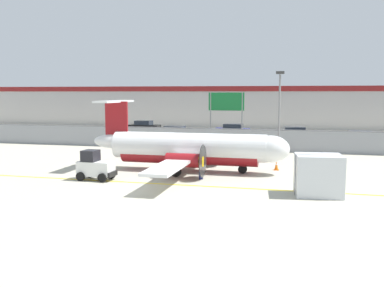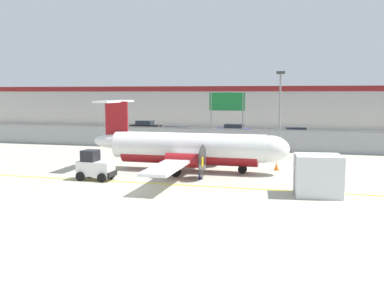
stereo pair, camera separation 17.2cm
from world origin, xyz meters
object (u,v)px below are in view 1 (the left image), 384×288
Objects in this scene: traffic_cone_near_left at (276,166)px; parked_car_1 at (174,133)px; ground_crew_worker at (201,165)px; parked_car_2 at (232,130)px; baggage_tug at (95,166)px; highway_sign at (226,106)px; parked_car_4 at (359,139)px; parked_car_3 at (293,134)px; traffic_cone_near_right at (173,159)px; apron_light_pole at (279,107)px; commuter_airplane at (192,149)px; cargo_container at (318,175)px; parked_car_0 at (145,126)px.

parked_car_1 reaches higher than traffic_cone_near_left.
ground_crew_worker and parked_car_2 have the same top height.
highway_sign is (5.36, 18.18, 3.28)m from baggage_tug.
baggage_tug is at bearing 98.20° from parked_car_1.
traffic_cone_near_left is 0.15× the size of parked_car_2.
baggage_tug is 0.56× the size of parked_car_4.
parked_car_3 is at bearing 66.34° from baggage_tug.
traffic_cone_near_right is 0.15× the size of parked_car_3.
traffic_cone_near_left is 7.52m from apron_light_pole.
apron_light_pole reaches higher than traffic_cone_near_right.
traffic_cone_near_right is (-2.25, 2.92, -1.29)m from commuter_airplane.
traffic_cone_near_right is 11.79m from highway_sign.
ground_crew_worker is 7.47m from cargo_container.
parked_car_0 is 0.98× the size of parked_car_3.
apron_light_pole is (10.81, 12.61, 3.45)m from baggage_tug.
cargo_container is 4.06× the size of traffic_cone_near_left.
parked_car_0 is 26.32m from apron_light_pole.
traffic_cone_near_right is 10.28m from apron_light_pole.
parked_car_4 reaches higher than traffic_cone_near_right.
parked_car_2 is at bearing 112.67° from apron_light_pole.
highway_sign reaches higher than traffic_cone_near_right.
parked_car_3 is (19.92, -6.27, 0.00)m from parked_car_0.
parked_car_1 and parked_car_4 have the same top height.
traffic_cone_near_right is at bearing 140.76° from ground_crew_worker.
ground_crew_worker is 0.31× the size of highway_sign.
parked_car_2 reaches higher than traffic_cone_near_right.
apron_light_pole is at bearing -40.60° from parked_car_0.
traffic_cone_near_right is (-7.98, 1.05, 0.00)m from traffic_cone_near_left.
traffic_cone_near_left is 20.31m from parked_car_1.
apron_light_pole reaches higher than highway_sign.
baggage_tug is at bearing -106.43° from highway_sign.
traffic_cone_near_right is at bearing 110.76° from parked_car_1.
parked_car_3 reaches higher than traffic_cone_near_right.
apron_light_pole is 1.32× the size of highway_sign.
parked_car_2 is (-6.36, 21.25, 0.58)m from traffic_cone_near_left.
parked_car_3 and parked_car_4 have the same top height.
parked_car_2 is (12.58, -3.23, 0.00)m from parked_car_0.
commuter_airplane is 23.14m from parked_car_2.
commuter_airplane is 3.04m from ground_crew_worker.
commuter_airplane is at bearing 94.85° from parked_car_2.
parked_car_2 is at bearing -25.18° from parked_car_4.
parked_car_1 is (-6.59, 18.00, -0.71)m from commuter_airplane.
traffic_cone_near_left is 0.12× the size of highway_sign.
traffic_cone_near_left is 18.25m from parked_car_3.
cargo_container is 7.62m from traffic_cone_near_left.
parked_car_1 is 8.56m from highway_sign.
highway_sign reaches higher than parked_car_1.
traffic_cone_near_right is 0.15× the size of parked_car_4.
commuter_airplane is at bearing 114.83° from parked_car_1.
ground_crew_worker is 0.23× the size of apron_light_pole.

